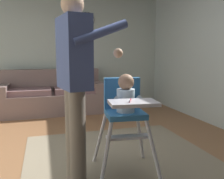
{
  "coord_description": "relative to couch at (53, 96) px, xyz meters",
  "views": [
    {
      "loc": [
        -0.51,
        -2.47,
        1.15
      ],
      "look_at": [
        0.15,
        -0.24,
        0.82
      ],
      "focal_mm": 38.29,
      "sensor_mm": 36.0,
      "label": 1
    }
  ],
  "objects": [
    {
      "name": "wall_clock",
      "position": [
        0.81,
        0.48,
        1.6
      ],
      "size": [
        0.34,
        0.04,
        0.34
      ],
      "color": "white"
    },
    {
      "name": "ground",
      "position": [
        0.32,
        -2.46,
        -0.38
      ],
      "size": [
        5.97,
        7.5,
        0.1
      ],
      "primitive_type": "cube",
      "color": "#8F603D"
    },
    {
      "name": "area_rug",
      "position": [
        0.62,
        -2.72,
        -0.33
      ],
      "size": [
        2.08,
        2.47,
        0.01
      ],
      "primitive_type": "cube",
      "color": "gray",
      "rests_on": "ground"
    },
    {
      "name": "wall_far",
      "position": [
        0.32,
        0.52,
        0.98
      ],
      "size": [
        5.17,
        0.06,
        2.62
      ],
      "primitive_type": "cube",
      "color": "beige",
      "rests_on": "ground"
    },
    {
      "name": "couch",
      "position": [
        0.0,
        0.0,
        0.0
      ],
      "size": [
        2.01,
        0.86,
        0.86
      ],
      "rotation": [
        0.0,
        0.0,
        -1.57
      ],
      "color": "#7F6661",
      "rests_on": "ground"
    },
    {
      "name": "adult_standing",
      "position": [
        0.07,
        -2.9,
        0.61
      ],
      "size": [
        0.57,
        0.5,
        1.65
      ],
      "rotation": [
        0.0,
        0.0,
        0.18
      ],
      "color": "#726759",
      "rests_on": "ground"
    },
    {
      "name": "high_chair",
      "position": [
        0.56,
        -2.82,
        0.35
      ],
      "size": [
        0.67,
        0.77,
        0.98
      ],
      "rotation": [
        0.0,
        0.0,
        -1.68
      ],
      "color": "silver",
      "rests_on": "ground"
    }
  ]
}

